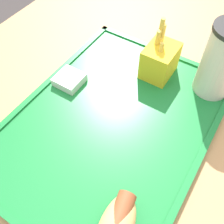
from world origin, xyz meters
The scene contains 5 objects.
dining_table centered at (0.00, 0.00, 0.36)m, with size 1.21×0.82×0.72m.
food_tray centered at (-0.04, 0.02, 0.72)m, with size 0.48×0.35×0.01m.
soda_cup centered at (-0.23, 0.15, 0.80)m, with size 0.08×0.08×0.18m.
fries_carton centered at (-0.21, 0.03, 0.76)m, with size 0.08×0.06×0.12m.
sauce_cup_mayo centered at (-0.08, -0.11, 0.74)m, with size 0.06×0.06×0.02m.
Camera 1 is at (0.20, 0.17, 1.14)m, focal length 42.00 mm.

